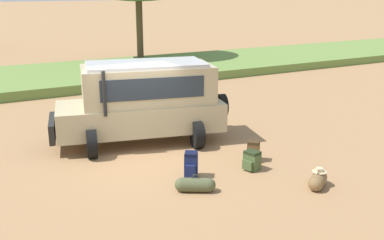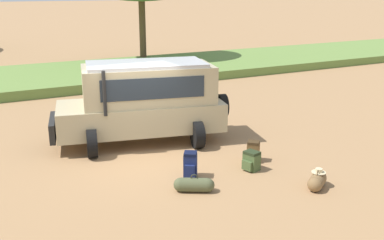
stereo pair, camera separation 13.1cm
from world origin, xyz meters
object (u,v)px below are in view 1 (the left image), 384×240
backpack_cluster_center (191,165)px  backpack_near_rear_wheel (252,161)px  backpack_beside_front_wheel (253,151)px  duffel_bag_low_black_case (318,180)px  duffel_bag_soft_canvas (195,185)px  safari_vehicle (144,101)px

backpack_cluster_center → backpack_near_rear_wheel: 1.65m
backpack_beside_front_wheel → backpack_cluster_center: bearing=-174.8°
backpack_near_rear_wheel → backpack_beside_front_wheel: bearing=50.9°
backpack_cluster_center → duffel_bag_low_black_case: bearing=-39.1°
backpack_cluster_center → duffel_bag_soft_canvas: (-0.29, -0.76, -0.16)m
safari_vehicle → backpack_near_rear_wheel: size_ratio=10.77×
backpack_near_rear_wheel → duffel_bag_low_black_case: backpack_near_rear_wheel is taller
backpack_beside_front_wheel → backpack_cluster_center: size_ratio=0.85×
backpack_cluster_center → duffel_bag_low_black_case: (2.37, -1.93, -0.14)m
backpack_cluster_center → backpack_near_rear_wheel: (1.61, -0.31, -0.07)m
backpack_beside_front_wheel → duffel_bag_soft_canvas: size_ratio=0.65×
backpack_near_rear_wheel → duffel_bag_low_black_case: size_ratio=0.71×
safari_vehicle → backpack_beside_front_wheel: safari_vehicle is taller
duffel_bag_low_black_case → duffel_bag_soft_canvas: (-2.67, 1.16, -0.02)m
duffel_bag_low_black_case → duffel_bag_soft_canvas: 2.91m
backpack_near_rear_wheel → duffel_bag_low_black_case: bearing=-64.9°
safari_vehicle → backpack_cluster_center: safari_vehicle is taller
safari_vehicle → backpack_cluster_center: bearing=-90.5°
safari_vehicle → duffel_bag_soft_canvas: safari_vehicle is taller
duffel_bag_soft_canvas → duffel_bag_low_black_case: bearing=-23.6°
duffel_bag_soft_canvas → backpack_cluster_center: bearing=68.9°
backpack_near_rear_wheel → safari_vehicle: bearing=115.1°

